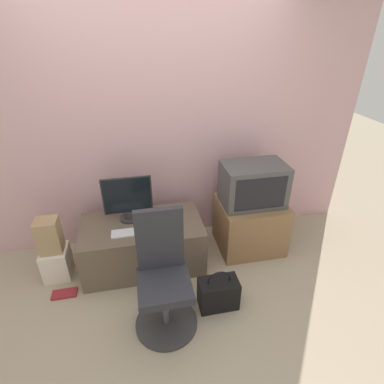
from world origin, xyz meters
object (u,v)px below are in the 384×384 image
Objects in this scene: crt_tv at (253,185)px; office_chair at (163,281)px; keyboard at (129,233)px; cardboard_box_lower at (57,263)px; handbag at (218,293)px; mouse at (152,229)px; main_monitor at (128,199)px; book at (64,294)px.

crt_tv is 0.61× the size of office_chair.
crt_tv is at bearing 8.27° from keyboard.
handbag is (1.44, -0.67, -0.01)m from cardboard_box_lower.
keyboard is 4.63× the size of mouse.
crt_tv is at bearing 37.40° from office_chair.
main_monitor is at bearing 131.48° from handbag.
cardboard_box_lower is 0.79× the size of handbag.
keyboard is at bearing -171.73° from crt_tv.
mouse is 0.83m from handbag.
mouse is at bearing -51.01° from main_monitor.
main_monitor is 1.04m from book.
main_monitor is at bearing 105.44° from office_chair.
mouse is at bearing 93.13° from office_chair.
crt_tv reaches higher than handbag.
cardboard_box_lower is (-1.99, -0.06, -0.62)m from crt_tv.
book is (-0.86, -0.15, -0.50)m from mouse.
cardboard_box_lower is at bearing -178.17° from crt_tv.
keyboard is (-0.02, -0.24, -0.22)m from main_monitor.
office_chair is at bearing -86.87° from mouse.
crt_tv reaches higher than main_monitor.
office_chair reaches higher than book.
office_chair reaches higher than main_monitor.
keyboard is 0.50× the size of crt_tv.
handbag is at bearing -37.44° from keyboard.
crt_tv is (1.05, 0.19, 0.26)m from mouse.
mouse is 0.11× the size of crt_tv.
mouse is (0.22, -0.00, 0.01)m from keyboard.
crt_tv is at bearing 53.36° from handbag.
mouse is at bearing 10.13° from book.
handbag is (0.47, 0.04, -0.28)m from office_chair.
book is (0.08, -0.28, -0.15)m from cardboard_box_lower.
office_chair is 1.24m from cardboard_box_lower.
book is at bearing -169.85° from crt_tv.
keyboard reaches higher than book.
mouse is 0.31× the size of book.
crt_tv is (1.25, -0.06, 0.06)m from main_monitor.
keyboard is 0.81m from cardboard_box_lower.
crt_tv reaches higher than keyboard.
office_chair is (0.25, -0.60, -0.07)m from keyboard.
cardboard_box_lower is at bearing 143.64° from office_chair.
keyboard is 1.42× the size of book.
keyboard is at bearing 142.56° from handbag.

